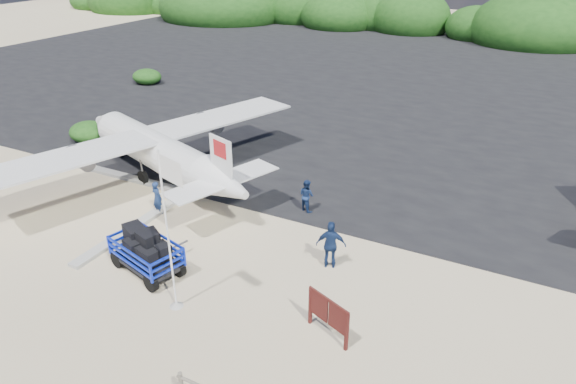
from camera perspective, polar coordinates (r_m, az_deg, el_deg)
name	(u,v)px	position (r m, az deg, el deg)	size (l,w,h in m)	color
ground	(202,273)	(19.58, -9.55, -8.87)	(160.00, 160.00, 0.00)	beige
asphalt_apron	(414,85)	(45.06, 13.82, 11.51)	(90.00, 50.00, 0.04)	#B2B2B2
lagoon	(63,204)	(26.17, -23.71, -1.23)	(9.00, 7.00, 0.40)	#B2B2B2
vegetation_band	(468,37)	(69.13, 19.35, 15.95)	(124.00, 8.00, 4.40)	#B2B2B2
baggage_cart	(149,271)	(20.12, -15.20, -8.45)	(3.04, 1.74, 1.52)	#0E2AD8
flagpole	(177,306)	(18.22, -12.27, -12.27)	(1.14, 0.48, 5.70)	white
signboard	(327,336)	(16.77, 4.37, -15.64)	(1.80, 0.17, 1.48)	#4E1916
crew_a	(157,198)	(23.56, -14.34, -0.61)	(0.57, 0.37, 1.57)	navy
crew_b	(307,195)	(23.08, 2.08, -0.38)	(0.74, 0.58, 1.53)	navy
crew_c	(331,245)	(19.21, 4.80, -5.86)	(1.13, 0.47, 1.92)	navy
aircraft_small	(319,55)	(55.14, 3.49, 14.91)	(7.76, 7.76, 2.79)	#B2B2B2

